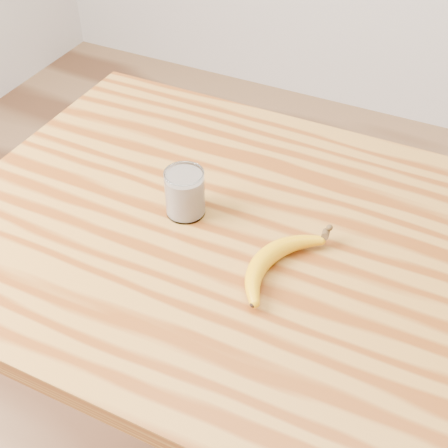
% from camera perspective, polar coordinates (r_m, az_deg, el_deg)
% --- Properties ---
extents(table, '(1.20, 0.80, 0.90)m').
position_cam_1_polar(table, '(1.18, 4.33, -6.44)').
color(table, '#9E6B29').
rests_on(table, ground).
extents(smoothie_glass, '(0.07, 0.07, 0.09)m').
position_cam_1_polar(smoothie_glass, '(1.12, -3.60, 2.82)').
color(smoothie_glass, white).
rests_on(smoothie_glass, table).
extents(banana, '(0.16, 0.29, 0.03)m').
position_cam_1_polar(banana, '(1.04, 3.88, -3.00)').
color(banana, '#D3920B').
rests_on(banana, table).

